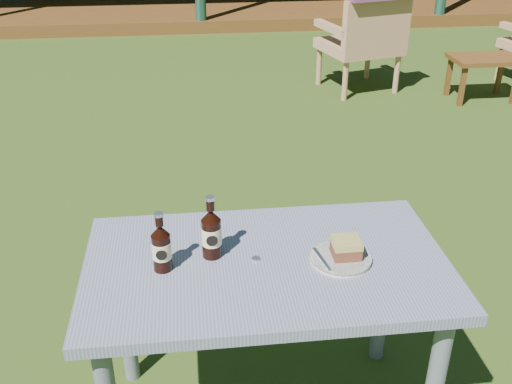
{
  "coord_description": "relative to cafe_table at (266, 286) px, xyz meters",
  "views": [
    {
      "loc": [
        -0.23,
        -3.22,
        1.85
      ],
      "look_at": [
        0.0,
        -1.3,
        0.82
      ],
      "focal_mm": 42.0,
      "sensor_mm": 36.0,
      "label": 1
    }
  ],
  "objects": [
    {
      "name": "ground",
      "position": [
        0.0,
        1.6,
        -0.62
      ],
      "size": [
        80.0,
        80.0,
        0.0
      ],
      "primitive_type": "plane",
      "color": "#334916"
    },
    {
      "name": "side_table",
      "position": [
        2.45,
        3.42,
        -0.28
      ],
      "size": [
        0.6,
        0.4,
        0.4
      ],
      "color": "#593415",
      "rests_on": "ground"
    },
    {
      "name": "cola_bottle_far",
      "position": [
        -0.34,
        -0.0,
        0.18
      ],
      "size": [
        0.06,
        0.06,
        0.21
      ],
      "color": "black",
      "rests_on": "cafe_table"
    },
    {
      "name": "fork",
      "position": [
        0.18,
        -0.03,
        0.12
      ],
      "size": [
        0.04,
        0.14,
        0.0
      ],
      "primitive_type": "cube",
      "rotation": [
        0.0,
        0.0,
        0.2
      ],
      "color": "silver",
      "rests_on": "plate"
    },
    {
      "name": "armchair_left",
      "position": [
        1.43,
        3.78,
        -0.12
      ],
      "size": [
        0.8,
        0.77,
        0.89
      ],
      "color": "tan",
      "rests_on": "ground"
    },
    {
      "name": "plate",
      "position": [
        0.24,
        -0.02,
        0.11
      ],
      "size": [
        0.2,
        0.2,
        0.01
      ],
      "color": "silver",
      "rests_on": "cafe_table"
    },
    {
      "name": "cafe_table",
      "position": [
        0.0,
        0.0,
        0.0
      ],
      "size": [
        1.2,
        0.7,
        0.72
      ],
      "color": "slate",
      "rests_on": "ground"
    },
    {
      "name": "cake_slice",
      "position": [
        0.26,
        -0.02,
        0.15
      ],
      "size": [
        0.09,
        0.09,
        0.06
      ],
      "color": "brown",
      "rests_on": "plate"
    },
    {
      "name": "bottle_cap",
      "position": [
        -0.04,
        0.01,
        0.11
      ],
      "size": [
        0.03,
        0.03,
        0.01
      ],
      "primitive_type": "cylinder",
      "color": "silver",
      "rests_on": "cafe_table"
    },
    {
      "name": "cola_bottle_near",
      "position": [
        -0.18,
        0.05,
        0.19
      ],
      "size": [
        0.07,
        0.07,
        0.22
      ],
      "color": "black",
      "rests_on": "cafe_table"
    }
  ]
}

